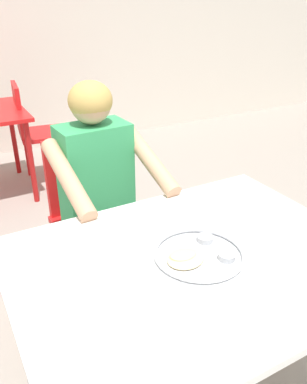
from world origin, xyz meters
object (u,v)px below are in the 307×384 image
object	(u,v)px
thali_tray	(199,254)
table_foreground	(194,273)
chair_foreground	(89,208)
diner_foreground	(104,187)
chair_red_right	(34,127)

from	to	relation	value
thali_tray	table_foreground	bearing A→B (deg)	161.57
chair_foreground	diner_foreground	bearing A→B (deg)	-87.57
table_foreground	chair_foreground	bearing A→B (deg)	93.32
chair_foreground	chair_red_right	xyz separation A→B (m)	(0.10, 1.62, 0.01)
diner_foreground	thali_tray	bearing A→B (deg)	-85.34
thali_tray	chair_red_right	xyz separation A→B (m)	(0.03, 2.56, -0.24)
thali_tray	diner_foreground	bearing A→B (deg)	94.66
table_foreground	diner_foreground	size ratio (longest dim) A/B	1.01
diner_foreground	chair_red_right	distance (m)	1.86
chair_foreground	chair_red_right	size ratio (longest dim) A/B	0.99
thali_tray	chair_red_right	world-z (taller)	chair_red_right
thali_tray	chair_foreground	world-z (taller)	chair_foreground
diner_foreground	chair_red_right	size ratio (longest dim) A/B	1.36
chair_foreground	diner_foreground	world-z (taller)	diner_foreground
table_foreground	chair_foreground	size ratio (longest dim) A/B	1.39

